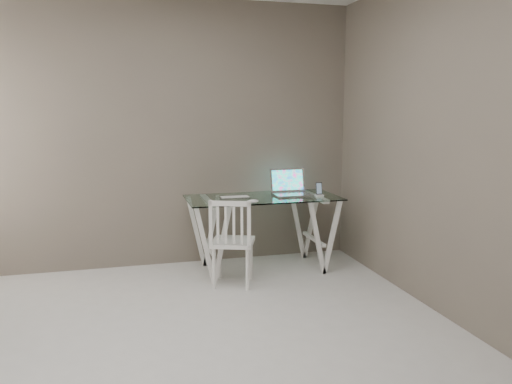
% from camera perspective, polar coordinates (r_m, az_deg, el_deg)
% --- Properties ---
extents(room, '(4.50, 4.52, 2.71)m').
position_cam_1_polar(room, '(2.93, -8.99, 11.62)').
color(room, beige).
rests_on(room, ground).
extents(desk, '(1.50, 0.70, 0.75)m').
position_cam_1_polar(desk, '(5.01, 0.77, -4.66)').
color(desk, silver).
rests_on(desk, ground).
extents(chair, '(0.48, 0.48, 0.82)m').
position_cam_1_polar(chair, '(4.52, -2.79, -5.33)').
color(chair, white).
rests_on(chair, ground).
extents(laptop, '(0.37, 0.32, 0.26)m').
position_cam_1_polar(laptop, '(5.10, 3.92, 0.41)').
color(laptop, '#B5B4B9').
rests_on(laptop, desk).
extents(keyboard, '(0.29, 0.13, 0.01)m').
position_cam_1_polar(keyboard, '(4.91, -2.44, -0.58)').
color(keyboard, silver).
rests_on(keyboard, desk).
extents(mouse, '(0.11, 0.06, 0.03)m').
position_cam_1_polar(mouse, '(4.61, -0.34, -1.06)').
color(mouse, silver).
rests_on(mouse, desk).
extents(phone_dock, '(0.07, 0.07, 0.14)m').
position_cam_1_polar(phone_dock, '(5.03, 7.22, -0.03)').
color(phone_dock, white).
rests_on(phone_dock, desk).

